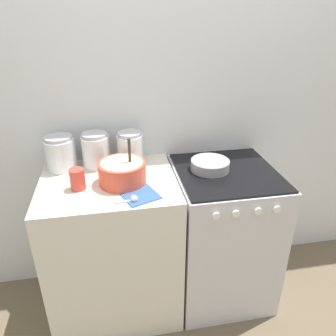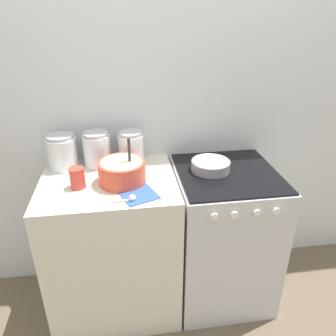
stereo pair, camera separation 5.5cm
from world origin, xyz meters
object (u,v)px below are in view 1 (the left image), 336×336
at_px(stove, 221,234).
at_px(storage_jar_middle, 96,153).
at_px(baking_pan, 210,165).
at_px(mixing_bowl, 122,171).
at_px(tin_can, 78,179).
at_px(storage_jar_left, 61,155).
at_px(storage_jar_right, 130,151).

xyz_separation_m(stove, storage_jar_middle, (-0.76, 0.21, 0.55)).
xyz_separation_m(baking_pan, storage_jar_middle, (-0.66, 0.17, 0.06)).
xyz_separation_m(mixing_bowl, tin_can, (-0.24, -0.03, -0.01)).
height_order(mixing_bowl, storage_jar_left, mixing_bowl).
relative_size(storage_jar_right, tin_can, 1.78).
distance_m(stove, storage_jar_middle, 0.96).
height_order(stove, storage_jar_right, storage_jar_right).
distance_m(mixing_bowl, storage_jar_right, 0.25).
height_order(mixing_bowl, baking_pan, mixing_bowl).
xyz_separation_m(mixing_bowl, baking_pan, (0.52, 0.07, -0.04)).
bearing_deg(mixing_bowl, stove, 2.99).
height_order(storage_jar_middle, tin_can, storage_jar_middle).
relative_size(baking_pan, storage_jar_left, 1.11).
distance_m(storage_jar_middle, storage_jar_right, 0.20).
xyz_separation_m(storage_jar_left, storage_jar_middle, (0.20, 0.00, 0.00)).
bearing_deg(mixing_bowl, storage_jar_middle, 120.67).
relative_size(storage_jar_left, storage_jar_right, 1.01).
distance_m(stove, baking_pan, 0.50).
bearing_deg(storage_jar_middle, storage_jar_right, 0.00).
relative_size(storage_jar_middle, storage_jar_right, 1.03).
height_order(baking_pan, storage_jar_right, storage_jar_right).
bearing_deg(stove, mixing_bowl, -177.01).
distance_m(storage_jar_left, storage_jar_middle, 0.20).
relative_size(stove, storage_jar_left, 4.48).
height_order(baking_pan, storage_jar_left, storage_jar_left).
xyz_separation_m(baking_pan, storage_jar_left, (-0.86, 0.17, 0.05)).
xyz_separation_m(storage_jar_right, tin_can, (-0.30, -0.27, -0.03)).
xyz_separation_m(storage_jar_left, tin_can, (0.11, -0.27, -0.03)).
xyz_separation_m(stove, baking_pan, (-0.10, 0.04, 0.49)).
distance_m(storage_jar_left, storage_jar_right, 0.41).
bearing_deg(tin_can, storage_jar_left, 112.26).
distance_m(baking_pan, storage_jar_middle, 0.68).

